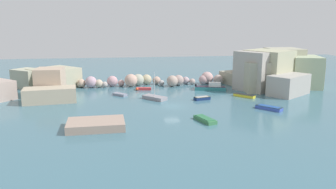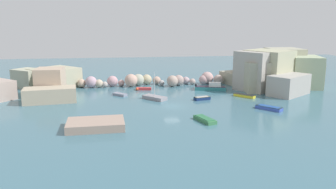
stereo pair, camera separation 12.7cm
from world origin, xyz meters
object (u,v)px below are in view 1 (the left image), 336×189
at_px(moored_boat_6, 202,98).
at_px(moored_boat_7, 144,89).
at_px(stone_dock, 96,124).
at_px(moored_boat_1, 120,94).
at_px(channel_buoy, 137,89).
at_px(moored_boat_2, 155,98).
at_px(moored_boat_5, 205,119).
at_px(moored_boat_3, 269,108).
at_px(moored_boat_0, 244,96).
at_px(moored_boat_4, 211,87).

bearing_deg(moored_boat_6, moored_boat_7, -62.92).
distance_m(stone_dock, moored_boat_1, 20.33).
bearing_deg(channel_buoy, moored_boat_1, -127.71).
relative_size(moored_boat_2, moored_boat_5, 1.17).
height_order(moored_boat_1, moored_boat_3, moored_boat_3).
xyz_separation_m(moored_boat_6, moored_boat_7, (-9.85, 10.60, -0.05)).
height_order(stone_dock, moored_boat_3, stone_dock).
xyz_separation_m(stone_dock, moored_boat_0, (26.50, 15.49, -0.26)).
height_order(moored_boat_2, moored_boat_6, moored_boat_2).
relative_size(moored_boat_1, moored_boat_7, 0.90).
xyz_separation_m(moored_boat_3, moored_boat_5, (-11.89, -4.99, -0.02)).
height_order(moored_boat_6, moored_boat_7, moored_boat_6).
bearing_deg(moored_boat_3, moored_boat_1, 19.78).
xyz_separation_m(moored_boat_3, moored_boat_4, (-5.05, 16.68, 0.29)).
bearing_deg(moored_boat_3, moored_boat_6, 7.53).
relative_size(channel_buoy, moored_boat_6, 0.19).
relative_size(moored_boat_0, moored_boat_7, 1.17).
bearing_deg(moored_boat_1, moored_boat_7, 87.12).
bearing_deg(moored_boat_4, moored_boat_0, -43.89).
bearing_deg(moored_boat_1, moored_boat_2, 8.86).
xyz_separation_m(moored_boat_3, moored_boat_7, (-18.89, 18.96, -0.05)).
distance_m(channel_buoy, moored_boat_2, 9.10).
bearing_deg(moored_boat_0, moored_boat_4, -10.30).
bearing_deg(stone_dock, moored_boat_2, 59.11).
xyz_separation_m(channel_buoy, moored_boat_1, (-3.52, -4.55, -0.08)).
relative_size(moored_boat_5, moored_boat_6, 1.39).
bearing_deg(moored_boat_3, moored_boat_0, -36.04).
relative_size(stone_dock, moored_boat_1, 2.60).
bearing_deg(moored_boat_0, moored_boat_5, 100.11).
height_order(moored_boat_0, moored_boat_6, moored_boat_6).
distance_m(channel_buoy, moored_boat_4, 15.39).
relative_size(stone_dock, moored_boat_6, 2.40).
bearing_deg(moored_boat_6, channel_buoy, -58.06).
bearing_deg(stone_dock, moored_boat_6, 38.54).
relative_size(stone_dock, channel_buoy, 12.41).
relative_size(stone_dock, moored_boat_7, 2.34).
bearing_deg(moored_boat_5, moored_boat_1, -166.25).
height_order(channel_buoy, moored_boat_2, moored_boat_2).
distance_m(channel_buoy, moored_boat_0, 21.72).
bearing_deg(moored_boat_2, moored_boat_0, 45.76).
distance_m(stone_dock, moored_boat_7, 26.30).
bearing_deg(moored_boat_4, moored_boat_1, -157.49).
height_order(moored_boat_3, moored_boat_5, moored_boat_5).
bearing_deg(channel_buoy, stone_dock, -105.43).
bearing_deg(moored_boat_1, moored_boat_4, 50.23).
distance_m(channel_buoy, moored_boat_5, 25.04).
bearing_deg(moored_boat_7, moored_boat_0, -18.37).
bearing_deg(moored_boat_1, moored_boat_6, 21.23).
height_order(moored_boat_3, moored_boat_6, same).
xyz_separation_m(moored_boat_0, moored_boat_1, (-23.22, 4.58, -0.04)).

